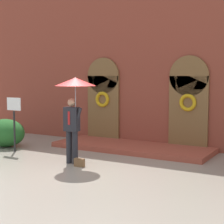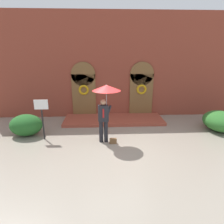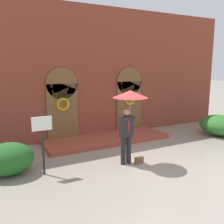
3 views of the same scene
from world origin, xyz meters
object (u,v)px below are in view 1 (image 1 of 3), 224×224
at_px(shrub_left, 5,133).
at_px(sign_post, 14,115).
at_px(person_with_umbrella, 74,94).
at_px(handbag, 79,163).

bearing_deg(shrub_left, sign_post, -28.06).
bearing_deg(shrub_left, person_with_umbrella, -13.77).
bearing_deg(person_with_umbrella, sign_post, 171.63).
height_order(handbag, shrub_left, shrub_left).
xyz_separation_m(person_with_umbrella, handbag, (0.28, -0.20, -1.80)).
distance_m(sign_post, shrub_left, 1.22).
height_order(sign_post, shrub_left, sign_post).
relative_size(sign_post, shrub_left, 1.23).
height_order(handbag, sign_post, sign_post).
distance_m(person_with_umbrella, sign_post, 2.75).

